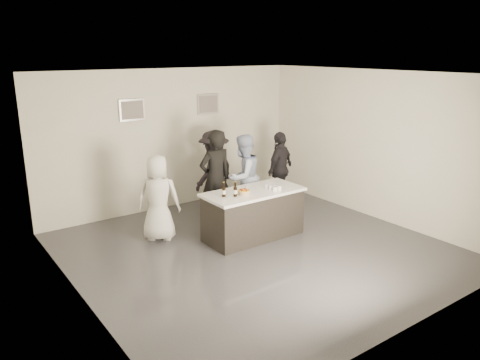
{
  "coord_description": "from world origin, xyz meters",
  "views": [
    {
      "loc": [
        -4.64,
        -5.95,
        3.38
      ],
      "look_at": [
        0.0,
        0.5,
        1.15
      ],
      "focal_mm": 35.0,
      "sensor_mm": 36.0,
      "label": 1
    }
  ],
  "objects": [
    {
      "name": "wall_right",
      "position": [
        3.0,
        0.0,
        1.5
      ],
      "size": [
        0.04,
        6.0,
        3.0
      ],
      "primitive_type": "cube",
      "color": "silver",
      "rests_on": "ground"
    },
    {
      "name": "floor",
      "position": [
        0.0,
        0.0,
        0.0
      ],
      "size": [
        6.0,
        6.0,
        0.0
      ],
      "primitive_type": "plane",
      "color": "#3D3D42",
      "rests_on": "ground"
    },
    {
      "name": "beer_bottle_b",
      "position": [
        -0.16,
        0.41,
        1.03
      ],
      "size": [
        0.07,
        0.07,
        0.26
      ],
      "primitive_type": "cylinder",
      "color": "black",
      "rests_on": "bar_counter"
    },
    {
      "name": "picture_right",
      "position": [
        0.9,
        2.97,
        2.2
      ],
      "size": [
        0.54,
        0.04,
        0.44
      ],
      "primitive_type": "cube",
      "color": "#B2B2B7",
      "rests_on": "wall_back"
    },
    {
      "name": "beer_bottle_a",
      "position": [
        -0.34,
        0.51,
        1.03
      ],
      "size": [
        0.07,
        0.07,
        0.26
      ],
      "primitive_type": "cylinder",
      "color": "black",
      "rests_on": "bar_counter"
    },
    {
      "name": "person_main_black",
      "position": [
        0.07,
        1.41,
        0.96
      ],
      "size": [
        0.7,
        0.47,
        1.92
      ],
      "primitive_type": "imported",
      "rotation": [
        0.0,
        0.0,
        3.15
      ],
      "color": "black",
      "rests_on": "ground"
    },
    {
      "name": "wall_left",
      "position": [
        -3.0,
        0.0,
        1.5
      ],
      "size": [
        0.04,
        6.0,
        3.0
      ],
      "primitive_type": "cube",
      "color": "silver",
      "rests_on": "ground"
    },
    {
      "name": "tumbler_cluster",
      "position": [
        0.66,
        0.37,
        0.94
      ],
      "size": [
        0.19,
        0.3,
        0.08
      ],
      "primitive_type": "cube",
      "color": "#C08C12",
      "rests_on": "bar_counter"
    },
    {
      "name": "person_guest_left",
      "position": [
        -1.15,
        1.43,
        0.79
      ],
      "size": [
        0.92,
        0.87,
        1.59
      ],
      "primitive_type": "imported",
      "rotation": [
        0.0,
        0.0,
        2.5
      ],
      "color": "silver",
      "rests_on": "ground"
    },
    {
      "name": "wall_front",
      "position": [
        0.0,
        -3.0,
        1.5
      ],
      "size": [
        6.0,
        0.04,
        3.0
      ],
      "primitive_type": "cube",
      "color": "silver",
      "rests_on": "ground"
    },
    {
      "name": "bar_counter",
      "position": [
        0.3,
        0.5,
        0.45
      ],
      "size": [
        1.86,
        0.86,
        0.9
      ],
      "primitive_type": "cube",
      "color": "white",
      "rests_on": "ground"
    },
    {
      "name": "wall_back",
      "position": [
        0.0,
        3.0,
        1.5
      ],
      "size": [
        6.0,
        0.04,
        3.0
      ],
      "primitive_type": "cube",
      "color": "silver",
      "rests_on": "ground"
    },
    {
      "name": "candles",
      "position": [
        0.04,
        0.14,
        0.9
      ],
      "size": [
        0.24,
        0.08,
        0.01
      ],
      "primitive_type": "cube",
      "color": "pink",
      "rests_on": "bar_counter"
    },
    {
      "name": "picture_left",
      "position": [
        -0.9,
        2.97,
        2.2
      ],
      "size": [
        0.54,
        0.04,
        0.44
      ],
      "primitive_type": "cube",
      "color": "#B2B2B7",
      "rests_on": "wall_back"
    },
    {
      "name": "person_main_blue",
      "position": [
        0.77,
        1.46,
        0.87
      ],
      "size": [
        0.99,
        0.87,
        1.74
      ],
      "primitive_type": "imported",
      "rotation": [
        0.0,
        0.0,
        3.42
      ],
      "color": "#AFBFE5",
      "rests_on": "ground"
    },
    {
      "name": "person_guest_back",
      "position": [
        0.56,
        2.21,
        0.87
      ],
      "size": [
        1.29,
        1.02,
        1.75
      ],
      "primitive_type": "imported",
      "rotation": [
        0.0,
        0.0,
        3.52
      ],
      "color": "black",
      "rests_on": "ground"
    },
    {
      "name": "cake",
      "position": [
        0.02,
        0.41,
        0.94
      ],
      "size": [
        0.21,
        0.21,
        0.07
      ],
      "primitive_type": "cylinder",
      "color": "yellow",
      "rests_on": "bar_counter"
    },
    {
      "name": "person_guest_right",
      "position": [
        1.94,
        1.67,
        0.83
      ],
      "size": [
        1.05,
        0.74,
        1.65
      ],
      "primitive_type": "imported",
      "rotation": [
        0.0,
        0.0,
        3.53
      ],
      "color": "black",
      "rests_on": "ground"
    },
    {
      "name": "ceiling",
      "position": [
        0.0,
        0.0,
        3.0
      ],
      "size": [
        6.0,
        6.0,
        0.0
      ],
      "primitive_type": "plane",
      "rotation": [
        3.14,
        0.0,
        0.0
      ],
      "color": "white"
    }
  ]
}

